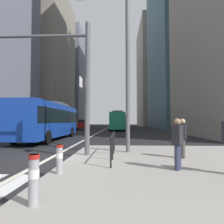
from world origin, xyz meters
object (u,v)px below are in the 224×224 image
at_px(car_oncoming_far, 69,125).
at_px(traffic_signal_gantry, 43,67).
at_px(car_receding_near, 118,123).
at_px(pedestrian_waiting, 183,136).
at_px(city_bus_red_receding, 118,120).
at_px(car_receding_far, 123,123).
at_px(city_bus_blue_oncoming, 49,119).
at_px(pedestrian_far, 178,141).
at_px(bollard_front, 34,177).
at_px(car_oncoming_mid, 83,125).
at_px(city_bus_red_distant, 122,121).
at_px(street_lamp_post, 128,48).
at_px(bollard_left, 59,157).

xyz_separation_m(car_oncoming_far, traffic_signal_gantry, (4.73, -23.61, 3.12)).
xyz_separation_m(car_receding_near, pedestrian_waiting, (3.14, -54.48, 0.04)).
xyz_separation_m(city_bus_red_receding, car_receding_far, (1.50, 30.54, -0.85)).
relative_size(city_bus_blue_oncoming, pedestrian_far, 7.01).
xyz_separation_m(bollard_front, pedestrian_waiting, (4.08, 4.78, 0.38)).
height_order(car_receding_far, bollard_front, car_receding_far).
distance_m(city_bus_red_receding, car_oncoming_mid, 7.66).
height_order(city_bus_red_receding, pedestrian_waiting, city_bus_red_receding).
relative_size(city_bus_blue_oncoming, pedestrian_waiting, 6.94).
relative_size(city_bus_red_receding, city_bus_red_distant, 1.03).
bearing_deg(street_lamp_post, bollard_front, -106.85).
xyz_separation_m(city_bus_red_distant, pedestrian_far, (1.32, -47.48, -0.82)).
distance_m(car_oncoming_mid, car_oncoming_far, 7.08).
bearing_deg(city_bus_red_receding, car_oncoming_mid, 156.26).
bearing_deg(bollard_front, pedestrian_far, 39.94).
height_order(car_receding_near, car_receding_far, same).
distance_m(pedestrian_waiting, pedestrian_far, 2.15).
xyz_separation_m(car_oncoming_mid, traffic_signal_gantry, (3.77, -30.62, 3.12)).
height_order(car_receding_near, bollard_front, car_receding_near).
relative_size(car_oncoming_mid, street_lamp_post, 0.56).
height_order(city_bus_red_receding, city_bus_red_distant, same).
bearing_deg(car_oncoming_far, pedestrian_waiting, -65.99).
xyz_separation_m(city_bus_red_distant, pedestrian_waiting, (2.09, -45.47, -0.81)).
relative_size(car_receding_near, bollard_left, 5.01).
bearing_deg(city_bus_blue_oncoming, car_receding_far, 81.37).
height_order(car_oncoming_mid, car_oncoming_far, same).
bearing_deg(city_bus_red_receding, city_bus_red_distant, 87.41).
height_order(city_bus_red_receding, car_receding_far, city_bus_red_receding).
xyz_separation_m(city_bus_red_distant, street_lamp_post, (-0.07, -43.92, 3.45)).
height_order(pedestrian_waiting, pedestrian_far, pedestrian_waiting).
bearing_deg(street_lamp_post, bollard_left, -117.10).
xyz_separation_m(bollard_left, pedestrian_far, (3.51, 0.57, 0.41)).
bearing_deg(street_lamp_post, pedestrian_far, -68.70).
distance_m(car_receding_far, pedestrian_waiting, 58.76).
bearing_deg(car_receding_far, city_bus_blue_oncoming, -98.63).
relative_size(car_receding_far, street_lamp_post, 0.54).
relative_size(car_receding_far, pedestrian_far, 2.75).
relative_size(traffic_signal_gantry, pedestrian_waiting, 3.88).
xyz_separation_m(city_bus_red_receding, car_oncoming_mid, (-6.97, 3.07, -0.85)).
xyz_separation_m(traffic_signal_gantry, bollard_left, (1.79, -3.22, -3.51)).
bearing_deg(traffic_signal_gantry, car_oncoming_mid, 97.02).
distance_m(city_bus_red_receding, city_bus_red_distant, 17.29).
bearing_deg(car_receding_far, city_bus_red_receding, -92.81).
height_order(car_oncoming_mid, traffic_signal_gantry, traffic_signal_gantry).
relative_size(city_bus_blue_oncoming, city_bus_red_distant, 1.04).
bearing_deg(city_bus_blue_oncoming, city_bus_red_receding, 72.36).
distance_m(city_bus_red_receding, street_lamp_post, 26.88).
xyz_separation_m(car_oncoming_mid, pedestrian_waiting, (9.84, -31.27, 0.04)).
distance_m(city_bus_blue_oncoming, car_oncoming_mid, 21.94).
distance_m(city_bus_red_distant, bollard_left, 48.12).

